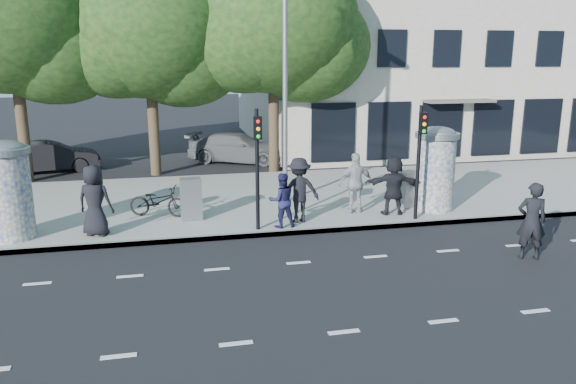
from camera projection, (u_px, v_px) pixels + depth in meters
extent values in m
plane|color=black|center=(313.00, 285.00, 12.43)|extent=(120.00, 120.00, 0.00)
cube|color=gray|center=(258.00, 199.00, 19.52)|extent=(40.00, 8.00, 0.15)
cube|color=slate|center=(281.00, 233.00, 15.78)|extent=(40.00, 0.10, 0.16)
cube|color=silver|center=(344.00, 332.00, 10.35)|extent=(32.00, 0.12, 0.01)
cube|color=silver|center=(299.00, 263.00, 13.76)|extent=(32.00, 0.12, 0.01)
cylinder|color=beige|center=(8.00, 197.00, 14.89)|extent=(1.20, 1.20, 2.30)
cylinder|color=slate|center=(3.00, 151.00, 14.59)|extent=(1.36, 1.36, 0.16)
ellipsoid|color=slate|center=(2.00, 148.00, 14.57)|extent=(1.10, 1.10, 0.38)
cylinder|color=beige|center=(435.00, 174.00, 17.66)|extent=(1.20, 1.20, 2.30)
cylinder|color=slate|center=(437.00, 135.00, 17.36)|extent=(1.36, 1.36, 0.16)
ellipsoid|color=slate|center=(438.00, 133.00, 17.34)|extent=(1.10, 1.10, 0.38)
cylinder|color=black|center=(257.00, 170.00, 15.51)|extent=(0.11, 0.11, 3.40)
cube|color=black|center=(258.00, 128.00, 15.05)|extent=(0.22, 0.14, 0.62)
cylinder|color=black|center=(418.00, 163.00, 16.51)|extent=(0.11, 0.11, 3.40)
cube|color=black|center=(423.00, 123.00, 16.05)|extent=(0.22, 0.14, 0.62)
cylinder|color=slate|center=(285.00, 80.00, 17.95)|extent=(0.16, 0.16, 8.00)
cylinder|color=#38281C|center=(22.00, 122.00, 21.95)|extent=(0.44, 0.44, 4.73)
ellipsoid|color=black|center=(9.00, 12.00, 20.95)|extent=(7.20, 7.20, 6.12)
cylinder|color=#38281C|center=(153.00, 123.00, 23.21)|extent=(0.44, 0.44, 4.41)
ellipsoid|color=black|center=(148.00, 25.00, 22.28)|extent=(6.80, 6.80, 5.78)
cylinder|color=#38281C|center=(274.00, 119.00, 23.85)|extent=(0.44, 0.44, 4.59)
ellipsoid|color=black|center=(273.00, 20.00, 22.88)|extent=(7.00, 7.00, 5.95)
cube|color=#AEA392|center=(426.00, 35.00, 32.44)|extent=(20.00, 15.00, 12.00)
cube|color=black|center=(492.00, 128.00, 26.34)|extent=(18.00, 0.10, 2.60)
cube|color=#59544C|center=(459.00, 101.00, 25.28)|extent=(3.20, 0.90, 0.12)
cube|color=#194C8C|center=(296.00, 96.00, 23.98)|extent=(1.60, 0.06, 0.30)
imported|color=black|center=(95.00, 201.00, 15.15)|extent=(1.12, 0.93, 1.96)
imported|color=#1A1A41|center=(282.00, 200.00, 15.93)|extent=(0.81, 0.65, 1.58)
imported|color=black|center=(299.00, 190.00, 16.39)|extent=(1.26, 0.75, 1.92)
imported|color=#9B9B9E|center=(356.00, 183.00, 17.33)|extent=(1.11, 0.63, 1.89)
imported|color=black|center=(393.00, 185.00, 17.18)|extent=(1.78, 0.91, 1.83)
imported|color=black|center=(532.00, 221.00, 13.84)|extent=(0.83, 0.67, 1.96)
imported|color=black|center=(158.00, 201.00, 17.04)|extent=(1.21, 1.92, 0.95)
cube|color=slate|center=(191.00, 199.00, 16.69)|extent=(0.64, 0.49, 1.26)
cube|color=gray|center=(407.00, 189.00, 18.08)|extent=(0.68, 0.60, 1.18)
imported|color=black|center=(51.00, 157.00, 24.17)|extent=(2.16, 4.21, 1.32)
imported|color=#5C5F63|center=(238.00, 148.00, 26.33)|extent=(3.69, 5.07, 1.36)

